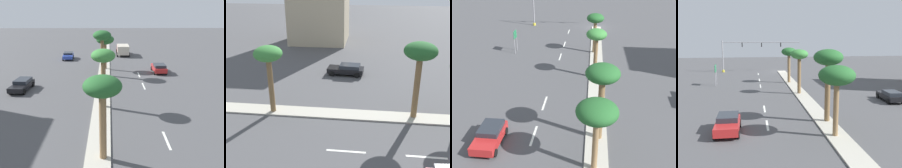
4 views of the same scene
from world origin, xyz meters
TOP-DOWN VIEW (x-y plane):
  - ground_plane at (0.00, 36.98)m, footprint 160.00×160.00m
  - lane_stripe_mid at (5.30, 4.00)m, footprint 0.20×2.80m
  - lane_stripe_trailing at (5.30, 11.98)m, footprint 0.20×2.80m
  - lane_stripe_front at (5.30, 18.06)m, footprint 0.20×2.80m
  - lane_stripe_inboard at (5.30, 31.80)m, footprint 0.20×2.80m
  - lane_stripe_rear at (5.30, 37.35)m, footprint 0.20×2.80m
  - traffic_signal_gantry at (8.29, -0.14)m, footprint 17.36×0.53m
  - directional_road_sign at (12.33, 16.56)m, footprint 0.10×1.52m
  - palm_tree_rear at (0.37, 15.65)m, footprint 2.52×2.52m
  - palm_tree_trailing at (0.22, 24.77)m, footprint 2.41×2.41m
  - palm_tree_right at (-0.20, 37.13)m, footprint 2.65×2.65m
  - palm_tree_center at (0.18, 40.84)m, footprint 2.83×2.83m
  - sedan_black_leading at (-10.06, 30.45)m, footprint 2.18×4.41m
  - sedan_red_center at (8.59, 38.68)m, footprint 2.00×4.03m

SIDE VIEW (x-z plane):
  - ground_plane at x=0.00m, z-range 0.00..0.00m
  - lane_stripe_mid at x=5.30m, z-range 0.00..0.01m
  - lane_stripe_trailing at x=5.30m, z-range 0.00..0.01m
  - lane_stripe_front at x=5.30m, z-range 0.00..0.01m
  - lane_stripe_inboard at x=5.30m, z-range 0.00..0.01m
  - lane_stripe_rear at x=5.30m, z-range 0.00..0.01m
  - sedan_black_leading at x=-10.06m, z-range 0.06..1.37m
  - sedan_red_center at x=8.59m, z-range 0.05..1.47m
  - directional_road_sign at x=12.33m, z-range 0.74..4.10m
  - traffic_signal_gantry at x=8.29m, z-range 1.18..8.11m
  - palm_tree_center at x=0.18m, z-range 1.96..7.50m
  - palm_tree_rear at x=0.37m, z-range 2.04..7.91m
  - palm_tree_trailing at x=0.22m, z-range 2.11..8.09m
  - palm_tree_right at x=-0.20m, z-range 2.31..8.88m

